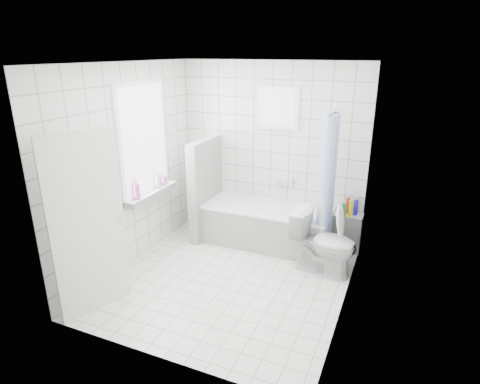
% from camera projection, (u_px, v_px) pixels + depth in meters
% --- Properties ---
extents(ground, '(3.00, 3.00, 0.00)m').
position_uv_depth(ground, '(229.00, 279.00, 5.05)').
color(ground, white).
rests_on(ground, ground).
extents(ceiling, '(3.00, 3.00, 0.00)m').
position_uv_depth(ceiling, '(227.00, 63.00, 4.18)').
color(ceiling, white).
rests_on(ceiling, ground).
extents(wall_back, '(2.80, 0.02, 2.60)m').
position_uv_depth(wall_back, '(271.00, 152.00, 5.92)').
color(wall_back, white).
rests_on(wall_back, ground).
extents(wall_front, '(2.80, 0.02, 2.60)m').
position_uv_depth(wall_front, '(153.00, 232.00, 3.32)').
color(wall_front, white).
rests_on(wall_front, ground).
extents(wall_left, '(0.02, 3.00, 2.60)m').
position_uv_depth(wall_left, '(129.00, 168.00, 5.13)').
color(wall_left, white).
rests_on(wall_left, ground).
extents(wall_right, '(0.02, 3.00, 2.60)m').
position_uv_depth(wall_right, '(353.00, 198.00, 4.10)').
color(wall_right, white).
rests_on(wall_right, ground).
extents(window_left, '(0.01, 0.90, 1.40)m').
position_uv_depth(window_left, '(144.00, 140.00, 5.28)').
color(window_left, white).
rests_on(window_left, wall_left).
extents(window_back, '(0.50, 0.01, 0.50)m').
position_uv_depth(window_back, '(278.00, 108.00, 5.62)').
color(window_back, white).
rests_on(window_back, wall_back).
extents(window_sill, '(0.18, 1.02, 0.08)m').
position_uv_depth(window_sill, '(151.00, 194.00, 5.51)').
color(window_sill, white).
rests_on(window_sill, wall_left).
extents(door, '(0.33, 0.76, 2.00)m').
position_uv_depth(door, '(88.00, 226.00, 4.16)').
color(door, silver).
rests_on(door, ground).
extents(bathtub, '(1.83, 0.77, 0.58)m').
position_uv_depth(bathtub, '(267.00, 225.00, 5.89)').
color(bathtub, white).
rests_on(bathtub, ground).
extents(partition_wall, '(0.15, 0.85, 1.50)m').
position_uv_depth(partition_wall, '(206.00, 188.00, 6.06)').
color(partition_wall, white).
rests_on(partition_wall, ground).
extents(tiled_ledge, '(0.40, 0.24, 0.55)m').
position_uv_depth(tiled_ledge, '(347.00, 232.00, 5.71)').
color(tiled_ledge, white).
rests_on(tiled_ledge, ground).
extents(toilet, '(0.86, 0.55, 0.83)m').
position_uv_depth(toilet, '(324.00, 242.00, 5.09)').
color(toilet, silver).
rests_on(toilet, ground).
extents(curtain_rod, '(0.02, 0.80, 0.02)m').
position_uv_depth(curtain_rod, '(334.00, 112.00, 4.98)').
color(curtain_rod, silver).
rests_on(curtain_rod, wall_back).
extents(shower_curtain, '(0.14, 0.48, 1.78)m').
position_uv_depth(shower_curtain, '(327.00, 183.00, 5.17)').
color(shower_curtain, '#426EC4').
rests_on(shower_curtain, curtain_rod).
extents(tub_faucet, '(0.18, 0.06, 0.06)m').
position_uv_depth(tub_faucet, '(282.00, 183.00, 5.96)').
color(tub_faucet, silver).
rests_on(tub_faucet, wall_back).
extents(sill_bottles, '(0.15, 0.75, 0.29)m').
position_uv_depth(sill_bottles, '(149.00, 183.00, 5.40)').
color(sill_bottles, '#E157B0').
rests_on(sill_bottles, window_sill).
extents(ledge_bottles, '(0.20, 0.19, 0.24)m').
position_uv_depth(ledge_bottles, '(350.00, 208.00, 5.55)').
color(ledge_bottles, red).
rests_on(ledge_bottles, tiled_ledge).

